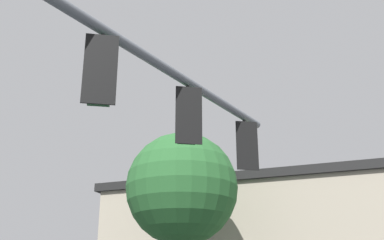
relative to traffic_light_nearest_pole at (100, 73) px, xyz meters
name	(u,v)px	position (x,y,z in m)	size (l,w,h in m)	color
mast_arm	(168,70)	(1.26, 1.29, 0.80)	(0.19, 0.19, 7.90)	slate
traffic_light_nearest_pole	(100,73)	(0.00, 0.00, 0.00)	(0.54, 0.49, 1.31)	black
traffic_light_mid_inner	(187,118)	(1.75, 1.81, 0.00)	(0.54, 0.49, 1.31)	black
traffic_light_mid_outer	(245,147)	(3.49, 3.63, 0.00)	(0.54, 0.49, 1.31)	black
tree_by_storefront	(182,189)	(2.39, 6.57, -0.47)	(3.31, 3.31, 6.38)	#4C3823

